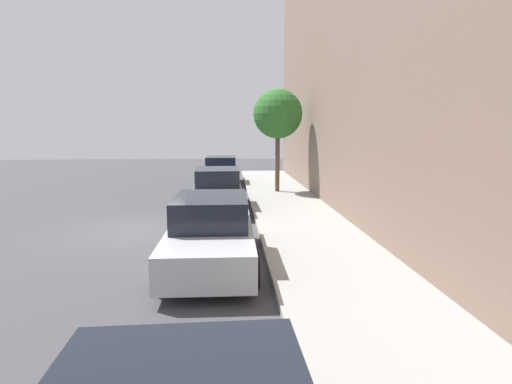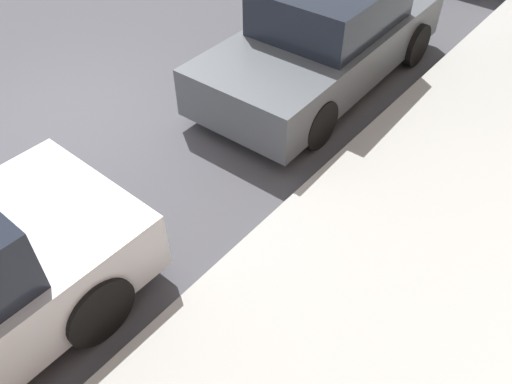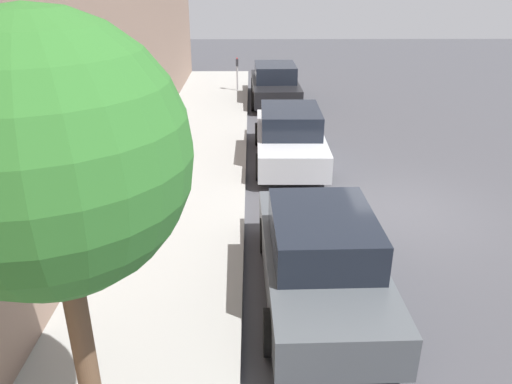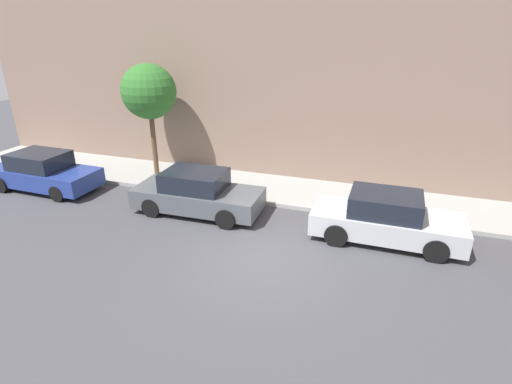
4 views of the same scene
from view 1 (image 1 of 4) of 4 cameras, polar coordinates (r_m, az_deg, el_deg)
ground_plane at (r=12.48m, az=-16.23°, el=-5.33°), size 60.00×60.00×0.00m
sidewalk at (r=12.37m, az=6.88°, el=-4.80°), size 2.92×32.00×0.15m
parked_sedan_second at (r=8.94m, az=-6.43°, el=-5.85°), size 1.92×4.51×1.54m
parked_sedan_third at (r=15.18m, az=-5.53°, el=0.26°), size 1.92×4.55×1.54m
parked_sedan_fourth at (r=22.01m, az=-4.99°, el=2.94°), size 1.92×4.54×1.54m
street_tree at (r=18.48m, az=3.13°, el=11.02°), size 2.24×2.24×4.67m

